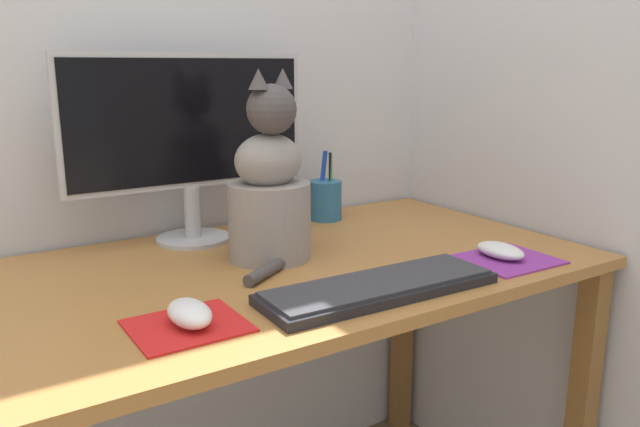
{
  "coord_description": "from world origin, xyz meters",
  "views": [
    {
      "loc": [
        -0.58,
        -1.08,
        1.15
      ],
      "look_at": [
        0.05,
        -0.1,
        0.87
      ],
      "focal_mm": 35.0,
      "sensor_mm": 36.0,
      "label": 1
    }
  ],
  "objects_px": {
    "monitor": "(189,133)",
    "computer_mouse_left": "(190,313)",
    "cat": "(270,191)",
    "computer_mouse_right": "(500,250)",
    "pen_cup": "(325,199)",
    "keyboard": "(379,287)"
  },
  "relations": [
    {
      "from": "keyboard",
      "to": "computer_mouse_right",
      "type": "distance_m",
      "value": 0.34
    },
    {
      "from": "monitor",
      "to": "pen_cup",
      "type": "distance_m",
      "value": 0.42
    },
    {
      "from": "computer_mouse_left",
      "to": "cat",
      "type": "height_order",
      "value": "cat"
    },
    {
      "from": "computer_mouse_left",
      "to": "pen_cup",
      "type": "height_order",
      "value": "pen_cup"
    },
    {
      "from": "computer_mouse_left",
      "to": "pen_cup",
      "type": "relative_size",
      "value": 0.58
    },
    {
      "from": "computer_mouse_left",
      "to": "pen_cup",
      "type": "bearing_deg",
      "value": 40.0
    },
    {
      "from": "keyboard",
      "to": "pen_cup",
      "type": "bearing_deg",
      "value": 68.43
    },
    {
      "from": "computer_mouse_right",
      "to": "pen_cup",
      "type": "bearing_deg",
      "value": 103.63
    },
    {
      "from": "monitor",
      "to": "computer_mouse_left",
      "type": "relative_size",
      "value": 5.39
    },
    {
      "from": "computer_mouse_left",
      "to": "keyboard",
      "type": "bearing_deg",
      "value": -7.15
    },
    {
      "from": "monitor",
      "to": "keyboard",
      "type": "bearing_deg",
      "value": -73.19
    },
    {
      "from": "monitor",
      "to": "cat",
      "type": "relative_size",
      "value": 1.43
    },
    {
      "from": "cat",
      "to": "pen_cup",
      "type": "relative_size",
      "value": 2.17
    },
    {
      "from": "monitor",
      "to": "keyboard",
      "type": "distance_m",
      "value": 0.58
    },
    {
      "from": "computer_mouse_left",
      "to": "cat",
      "type": "relative_size",
      "value": 0.27
    },
    {
      "from": "computer_mouse_right",
      "to": "pen_cup",
      "type": "xyz_separation_m",
      "value": [
        -0.12,
        0.49,
        0.03
      ]
    },
    {
      "from": "monitor",
      "to": "computer_mouse_left",
      "type": "distance_m",
      "value": 0.55
    },
    {
      "from": "keyboard",
      "to": "computer_mouse_left",
      "type": "relative_size",
      "value": 4.32
    },
    {
      "from": "keyboard",
      "to": "cat",
      "type": "relative_size",
      "value": 1.15
    },
    {
      "from": "monitor",
      "to": "pen_cup",
      "type": "xyz_separation_m",
      "value": [
        0.37,
        0.01,
        -0.2
      ]
    },
    {
      "from": "computer_mouse_right",
      "to": "cat",
      "type": "distance_m",
      "value": 0.5
    },
    {
      "from": "pen_cup",
      "to": "cat",
      "type": "bearing_deg",
      "value": -141.83
    }
  ]
}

